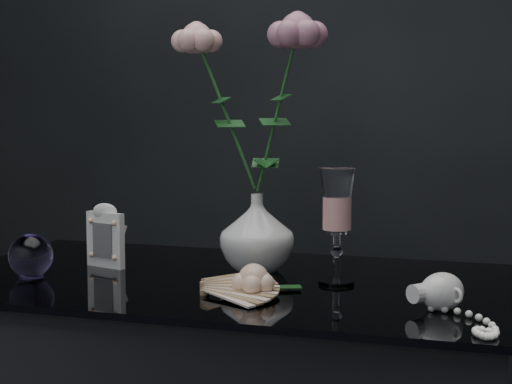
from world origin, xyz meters
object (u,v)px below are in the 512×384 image
(pearl_jar, at_px, (442,290))
(loose_rose, at_px, (253,280))
(wine_glass, at_px, (337,227))
(paperweight, at_px, (31,256))
(vase, at_px, (257,233))
(picture_frame, at_px, (105,235))

(pearl_jar, bearing_deg, loose_rose, -140.25)
(wine_glass, relative_size, paperweight, 2.53)
(vase, relative_size, paperweight, 1.82)
(picture_frame, bearing_deg, vase, 27.41)
(vase, xyz_separation_m, loose_rose, (0.06, -0.20, -0.05))
(vase, distance_m, wine_glass, 0.19)
(wine_glass, xyz_separation_m, picture_frame, (-0.46, 0.02, -0.04))
(paperweight, xyz_separation_m, pearl_jar, (0.74, -0.01, -0.01))
(loose_rose, bearing_deg, picture_frame, 165.84)
(picture_frame, height_order, paperweight, picture_frame)
(picture_frame, relative_size, pearl_jar, 0.59)
(picture_frame, bearing_deg, wine_glass, 14.93)
(vase, xyz_separation_m, paperweight, (-0.38, -0.18, -0.03))
(vase, distance_m, loose_rose, 0.21)
(wine_glass, distance_m, picture_frame, 0.47)
(vase, xyz_separation_m, picture_frame, (-0.30, -0.05, -0.01))
(paperweight, distance_m, loose_rose, 0.44)
(vase, xyz_separation_m, wine_glass, (0.17, -0.07, 0.03))
(wine_glass, distance_m, pearl_jar, 0.24)
(picture_frame, bearing_deg, loose_rose, -5.18)
(picture_frame, height_order, pearl_jar, picture_frame)
(paperweight, xyz_separation_m, loose_rose, (0.43, -0.01, -0.01))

